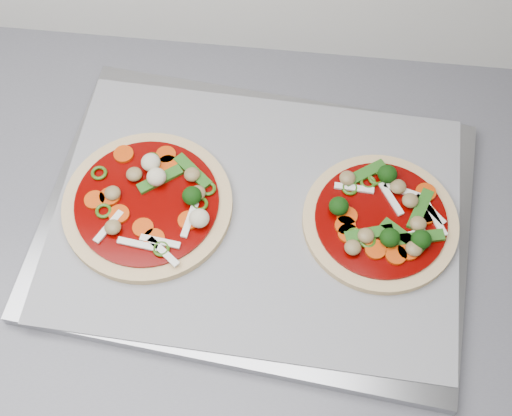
# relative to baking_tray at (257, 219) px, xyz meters

# --- Properties ---
(baking_tray) EXTENTS (0.54, 0.42, 0.02)m
(baking_tray) POSITION_rel_baking_tray_xyz_m (0.00, 0.00, 0.00)
(baking_tray) COLOR gray
(baking_tray) RESTS_ON countertop
(parchment) EXTENTS (0.50, 0.37, 0.00)m
(parchment) POSITION_rel_baking_tray_xyz_m (0.00, 0.00, 0.01)
(parchment) COLOR gray
(parchment) RESTS_ON baking_tray
(pizza_left) EXTENTS (0.26, 0.26, 0.03)m
(pizza_left) POSITION_rel_baking_tray_xyz_m (-0.13, -0.00, 0.02)
(pizza_left) COLOR #E3C386
(pizza_left) RESTS_ON parchment
(pizza_right) EXTENTS (0.25, 0.25, 0.03)m
(pizza_right) POSITION_rel_baking_tray_xyz_m (0.15, 0.00, 0.02)
(pizza_right) COLOR #E3C386
(pizza_right) RESTS_ON parchment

